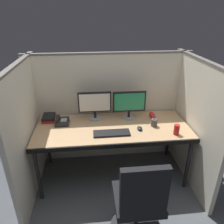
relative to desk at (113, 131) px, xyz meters
name	(u,v)px	position (x,y,z in m)	size (l,w,h in m)	color
ground_plane	(115,189)	(0.00, -0.29, -0.69)	(8.00, 8.00, 0.00)	#4C5156
cubicle_partition_rear	(109,108)	(0.00, 0.46, 0.10)	(2.21, 0.06, 1.57)	beige
cubicle_partition_left	(27,132)	(-0.99, -0.09, 0.10)	(0.06, 1.41, 1.57)	beige
cubicle_partition_right	(193,123)	(0.99, -0.09, 0.10)	(0.06, 1.41, 1.57)	beige
desk	(113,131)	(0.00, 0.00, 0.00)	(1.90, 0.80, 0.74)	tan
office_chair	(138,210)	(0.14, -0.93, -0.33)	(0.52, 0.52, 0.97)	black
monitor_left	(95,104)	(-0.20, 0.26, 0.27)	(0.43, 0.17, 0.37)	gray
monitor_right	(129,103)	(0.25, 0.23, 0.27)	(0.43, 0.17, 0.37)	gray
keyboard_main	(112,133)	(-0.03, -0.16, 0.06)	(0.43, 0.15, 0.02)	black
computer_mouse	(140,128)	(0.32, -0.09, 0.07)	(0.06, 0.10, 0.04)	black
pen_cup	(154,123)	(0.52, -0.02, 0.10)	(0.08, 0.08, 0.16)	#4C4742
desk_phone	(62,121)	(-0.63, 0.16, 0.08)	(0.17, 0.19, 0.09)	black
soda_can	(177,130)	(0.72, -0.24, 0.11)	(0.07, 0.07, 0.12)	red
book_stack	(49,118)	(-0.81, 0.28, 0.08)	(0.15, 0.21, 0.07)	#B22626
red_stapler	(152,116)	(0.56, 0.20, 0.08)	(0.04, 0.15, 0.06)	red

